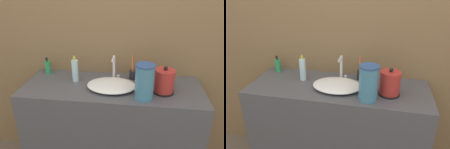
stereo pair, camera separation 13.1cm
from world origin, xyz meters
TOP-DOWN VIEW (x-y plane):
  - wall_back at (0.00, 0.54)m, footprint 6.00×0.04m
  - vanity_counter at (0.00, 0.26)m, footprint 1.40×0.52m
  - sink_basin at (0.00, 0.23)m, footprint 0.37×0.28m
  - faucet at (0.01, 0.38)m, footprint 0.06×0.11m
  - electric_kettle at (0.39, 0.21)m, footprint 0.16×0.16m
  - toothbrush_cup at (0.16, 0.42)m, footprint 0.07×0.07m
  - lotion_bottle at (-0.59, 0.44)m, footprint 0.05×0.05m
  - shampoo_bottle at (-0.31, 0.32)m, footprint 0.05×0.05m
  - water_pitcher at (0.24, 0.11)m, footprint 0.13×0.13m

SIDE VIEW (x-z plane):
  - vanity_counter at x=0.00m, z-range 0.00..0.91m
  - sink_basin at x=0.00m, z-range 0.91..0.96m
  - toothbrush_cup at x=0.16m, z-range 0.85..1.05m
  - lotion_bottle at x=-0.59m, z-range 0.89..1.04m
  - electric_kettle at x=0.39m, z-range 0.89..1.09m
  - shampoo_bottle at x=-0.31m, z-range 0.89..1.11m
  - faucet at x=0.01m, z-range 0.91..1.12m
  - water_pitcher at x=0.24m, z-range 0.91..1.16m
  - wall_back at x=0.00m, z-range 0.00..2.60m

